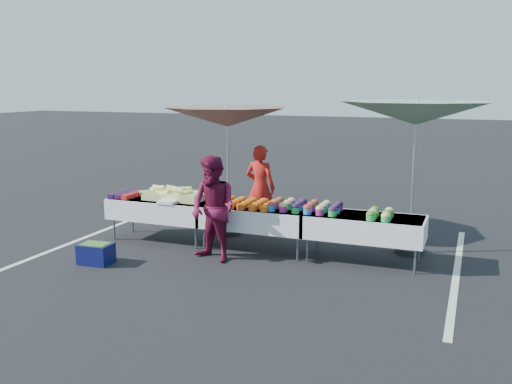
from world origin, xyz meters
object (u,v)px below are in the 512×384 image
(table_center, at_px, (256,217))
(umbrella_left, at_px, (227,118))
(table_right, at_px, (364,226))
(umbrella_right, at_px, (416,114))
(table_left, at_px, (162,208))
(storage_bin, at_px, (96,253))
(customer, at_px, (213,209))
(vendor, at_px, (260,187))

(table_center, bearing_deg, umbrella_left, 137.19)
(table_right, relative_size, umbrella_right, 0.62)
(table_left, xyz_separation_m, table_center, (1.80, 0.00, 0.00))
(umbrella_left, relative_size, storage_bin, 5.19)
(table_right, height_order, umbrella_right, umbrella_right)
(table_center, distance_m, table_right, 1.80)
(customer, bearing_deg, umbrella_right, 47.21)
(vendor, relative_size, umbrella_left, 0.61)
(vendor, bearing_deg, customer, 95.50)
(umbrella_left, bearing_deg, storage_bin, -116.83)
(table_center, xyz_separation_m, umbrella_right, (2.43, 0.80, 1.70))
(vendor, height_order, umbrella_left, umbrella_left)
(table_left, xyz_separation_m, umbrella_left, (0.94, 0.80, 1.57))
(table_left, relative_size, vendor, 1.14)
(umbrella_right, bearing_deg, storage_bin, -152.15)
(table_left, bearing_deg, table_center, 0.00)
(table_right, relative_size, customer, 1.12)
(table_right, distance_m, vendor, 2.65)
(table_left, distance_m, table_right, 3.60)
(table_left, height_order, table_right, same)
(vendor, distance_m, storage_bin, 3.43)
(table_left, xyz_separation_m, storage_bin, (-0.26, -1.57, -0.42))
(customer, distance_m, umbrella_right, 3.55)
(umbrella_left, bearing_deg, vendor, 54.50)
(umbrella_left, distance_m, umbrella_right, 3.29)
(table_left, height_order, umbrella_right, umbrella_right)
(umbrella_left, xyz_separation_m, storage_bin, (-1.20, -2.37, -1.99))
(umbrella_left, height_order, umbrella_right, umbrella_right)
(table_center, distance_m, umbrella_right, 3.07)
(table_left, bearing_deg, storage_bin, -99.50)
(vendor, xyz_separation_m, storage_bin, (-1.61, -2.95, -0.65))
(umbrella_left, bearing_deg, table_right, -16.72)
(table_left, distance_m, customer, 1.59)
(table_right, xyz_separation_m, customer, (-2.22, -0.75, 0.25))
(table_right, distance_m, storage_bin, 4.19)
(table_right, xyz_separation_m, umbrella_left, (-2.66, 0.80, 1.57))
(table_left, relative_size, customer, 1.12)
(customer, bearing_deg, table_center, 79.21)
(table_center, relative_size, table_right, 1.00)
(table_center, bearing_deg, storage_bin, -142.69)
(table_left, bearing_deg, umbrella_right, 10.72)
(table_right, bearing_deg, customer, -161.36)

